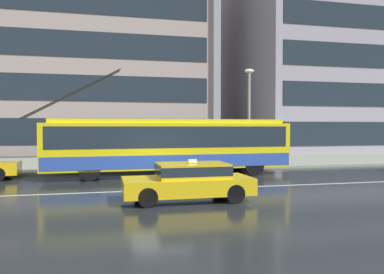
# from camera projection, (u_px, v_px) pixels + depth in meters

# --- Properties ---
(ground_plane) EXTENTS (160.00, 160.00, 0.00)m
(ground_plane) POSITION_uv_depth(u_px,v_px,m) (161.00, 185.00, 16.18)
(ground_plane) COLOR #212528
(sidewalk_slab) EXTENTS (80.00, 10.00, 0.14)m
(sidewalk_slab) POSITION_uv_depth(u_px,v_px,m) (140.00, 163.00, 25.80)
(sidewalk_slab) COLOR gray
(sidewalk_slab) RESTS_ON ground_plane
(lane_centre_line) EXTENTS (72.00, 0.14, 0.01)m
(lane_centre_line) POSITION_uv_depth(u_px,v_px,m) (166.00, 190.00, 15.01)
(lane_centre_line) COLOR silver
(lane_centre_line) RESTS_ON ground_plane
(trolleybus) EXTENTS (13.26, 2.90, 5.32)m
(trolleybus) POSITION_uv_depth(u_px,v_px,m) (170.00, 144.00, 19.53)
(trolleybus) COLOR yellow
(trolleybus) RESTS_ON ground_plane
(taxi_oncoming_near) EXTENTS (4.31, 1.81, 1.39)m
(taxi_oncoming_near) POSITION_uv_depth(u_px,v_px,m) (189.00, 180.00, 12.82)
(taxi_oncoming_near) COLOR yellow
(taxi_oncoming_near) RESTS_ON ground_plane
(bus_shelter) EXTENTS (3.61, 1.86, 2.63)m
(bus_shelter) POSITION_uv_depth(u_px,v_px,m) (149.00, 133.00, 23.09)
(bus_shelter) COLOR gray
(bus_shelter) RESTS_ON sidewalk_slab
(pedestrian_at_shelter) EXTENTS (1.32, 1.32, 1.94)m
(pedestrian_at_shelter) POSITION_uv_depth(u_px,v_px,m) (169.00, 140.00, 24.01)
(pedestrian_at_shelter) COLOR brown
(pedestrian_at_shelter) RESTS_ON sidewalk_slab
(pedestrian_approaching_curb) EXTENTS (1.31, 1.31, 2.00)m
(pedestrian_approaching_curb) POSITION_uv_depth(u_px,v_px,m) (88.00, 140.00, 22.34)
(pedestrian_approaching_curb) COLOR navy
(pedestrian_approaching_curb) RESTS_ON sidewalk_slab
(street_lamp) EXTENTS (0.60, 0.32, 5.80)m
(street_lamp) POSITION_uv_depth(u_px,v_px,m) (249.00, 108.00, 22.73)
(street_lamp) COLOR #929496
(street_lamp) RESTS_ON sidewalk_slab
(office_tower_corner_left) EXTENTS (23.14, 11.42, 19.61)m
(office_tower_corner_left) POSITION_uv_depth(u_px,v_px,m) (91.00, 55.00, 38.89)
(office_tower_corner_left) COLOR #A18E87
(office_tower_corner_left) RESTS_ON ground_plane
(office_tower_corner_right) EXTENTS (22.89, 15.74, 24.67)m
(office_tower_corner_right) POSITION_uv_depth(u_px,v_px,m) (340.00, 37.00, 41.80)
(office_tower_corner_right) COLOR #99919E
(office_tower_corner_right) RESTS_ON ground_plane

